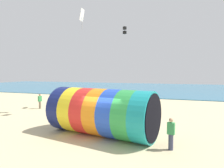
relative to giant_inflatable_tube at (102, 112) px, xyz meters
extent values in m
plane|color=#CCBA8C|center=(0.39, -0.38, -1.45)|extent=(120.00, 120.00, 0.00)
cube|color=teal|center=(0.39, 38.42, -1.40)|extent=(120.00, 40.00, 0.10)
cylinder|color=navy|center=(-2.83, 0.54, 0.00)|extent=(1.48, 3.03, 2.90)
cylinder|color=yellow|center=(-1.89, 0.36, 0.00)|extent=(1.48, 3.03, 2.90)
cylinder|color=red|center=(-0.96, 0.18, 0.00)|extent=(1.48, 3.03, 2.90)
cylinder|color=orange|center=(-0.02, 0.00, 0.00)|extent=(1.48, 3.03, 2.90)
cylinder|color=blue|center=(0.91, -0.17, 0.00)|extent=(1.48, 3.03, 2.90)
cylinder|color=green|center=(1.84, -0.35, 0.00)|extent=(1.48, 3.03, 2.90)
cylinder|color=teal|center=(2.78, -0.53, 0.00)|extent=(1.48, 3.03, 2.90)
cylinder|color=black|center=(3.27, -0.62, 0.00)|extent=(0.56, 2.63, 2.67)
cylinder|color=#383D56|center=(4.18, -1.08, -1.05)|extent=(0.24, 0.24, 0.80)
cube|color=#338C4C|center=(4.18, -1.08, -0.35)|extent=(0.40, 0.29, 0.60)
sphere|color=tan|center=(4.18, -1.08, 0.07)|extent=(0.22, 0.22, 0.22)
cube|color=white|center=(-4.10, 5.33, 7.73)|extent=(0.30, 0.77, 1.08)
cylinder|color=gray|center=(-4.10, 5.33, 6.98)|extent=(0.03, 0.03, 1.09)
cube|color=black|center=(-3.43, 17.51, 9.02)|extent=(0.56, 0.56, 0.43)
cube|color=black|center=(-3.43, 17.51, 8.38)|extent=(0.56, 0.56, 0.43)
cylinder|color=black|center=(-3.43, 17.51, 8.70)|extent=(0.02, 0.02, 1.14)
cylinder|color=black|center=(-3.51, 9.20, -1.07)|extent=(0.24, 0.24, 0.76)
cube|color=#232328|center=(-3.51, 9.20, -0.41)|extent=(0.42, 0.38, 0.57)
sphere|color=tan|center=(-3.51, 9.20, 0.00)|extent=(0.20, 0.20, 0.20)
cylinder|color=#726651|center=(-9.76, 6.27, -1.06)|extent=(0.24, 0.24, 0.78)
cube|color=#338C4C|center=(-9.76, 6.27, -0.38)|extent=(0.31, 0.40, 0.59)
sphere|color=#9E7051|center=(-9.76, 6.27, 0.04)|extent=(0.21, 0.21, 0.21)
camera|label=1|loc=(4.62, -11.36, 2.44)|focal=32.00mm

